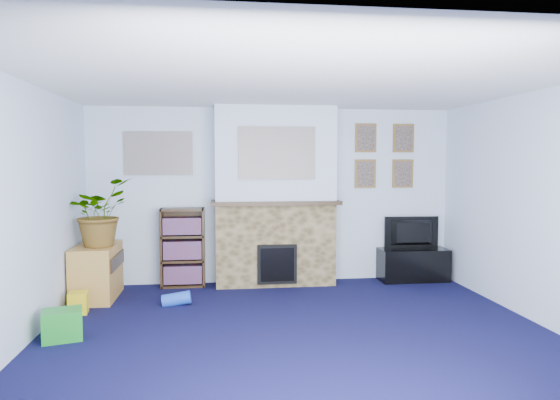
{
  "coord_description": "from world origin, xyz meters",
  "views": [
    {
      "loc": [
        -0.76,
        -4.6,
        1.67
      ],
      "look_at": [
        -0.07,
        0.96,
        1.24
      ],
      "focal_mm": 32.0,
      "sensor_mm": 36.0,
      "label": 1
    }
  ],
  "objects": [
    {
      "name": "floor",
      "position": [
        0.0,
        0.0,
        0.0
      ],
      "size": [
        5.0,
        4.5,
        0.01
      ],
      "primitive_type": "cube",
      "color": "#0E0E34",
      "rests_on": "ground"
    },
    {
      "name": "ceiling",
      "position": [
        0.0,
        0.0,
        2.4
      ],
      "size": [
        5.0,
        4.5,
        0.01
      ],
      "primitive_type": "cube",
      "color": "white",
      "rests_on": "wall_back"
    },
    {
      "name": "wall_back",
      "position": [
        0.0,
        2.25,
        1.2
      ],
      "size": [
        5.0,
        0.04,
        2.4
      ],
      "primitive_type": "cube",
      "color": "silver",
      "rests_on": "ground"
    },
    {
      "name": "wall_front",
      "position": [
        0.0,
        -2.25,
        1.2
      ],
      "size": [
        5.0,
        0.04,
        2.4
      ],
      "primitive_type": "cube",
      "color": "silver",
      "rests_on": "ground"
    },
    {
      "name": "wall_left",
      "position": [
        -2.5,
        0.0,
        1.2
      ],
      "size": [
        0.04,
        4.5,
        2.4
      ],
      "primitive_type": "cube",
      "color": "silver",
      "rests_on": "ground"
    },
    {
      "name": "wall_right",
      "position": [
        2.5,
        0.0,
        1.2
      ],
      "size": [
        0.04,
        4.5,
        2.4
      ],
      "primitive_type": "cube",
      "color": "silver",
      "rests_on": "ground"
    },
    {
      "name": "chimney_breast",
      "position": [
        0.0,
        2.05,
        1.18
      ],
      "size": [
        1.72,
        0.5,
        2.4
      ],
      "color": "brown",
      "rests_on": "ground"
    },
    {
      "name": "collage_main",
      "position": [
        0.0,
        1.84,
        1.78
      ],
      "size": [
        1.0,
        0.03,
        0.68
      ],
      "primitive_type": "cube",
      "color": "gray",
      "rests_on": "chimney_breast"
    },
    {
      "name": "collage_left",
      "position": [
        -1.55,
        2.23,
        1.78
      ],
      "size": [
        0.9,
        0.03,
        0.58
      ],
      "primitive_type": "cube",
      "color": "gray",
      "rests_on": "wall_back"
    },
    {
      "name": "portrait_tl",
      "position": [
        1.3,
        2.23,
        2.0
      ],
      "size": [
        0.3,
        0.03,
        0.4
      ],
      "primitive_type": "cube",
      "color": "brown",
      "rests_on": "wall_back"
    },
    {
      "name": "portrait_tr",
      "position": [
        1.85,
        2.23,
        2.0
      ],
      "size": [
        0.3,
        0.03,
        0.4
      ],
      "primitive_type": "cube",
      "color": "brown",
      "rests_on": "wall_back"
    },
    {
      "name": "portrait_bl",
      "position": [
        1.3,
        2.23,
        1.5
      ],
      "size": [
        0.3,
        0.03,
        0.4
      ],
      "primitive_type": "cube",
      "color": "brown",
      "rests_on": "wall_back"
    },
    {
      "name": "portrait_br",
      "position": [
        1.85,
        2.23,
        1.5
      ],
      "size": [
        0.3,
        0.03,
        0.4
      ],
      "primitive_type": "cube",
      "color": "brown",
      "rests_on": "wall_back"
    },
    {
      "name": "tv_stand",
      "position": [
        1.95,
        2.03,
        0.23
      ],
      "size": [
        0.95,
        0.4,
        0.45
      ],
      "primitive_type": "cube",
      "color": "black",
      "rests_on": "ground"
    },
    {
      "name": "television",
      "position": [
        1.95,
        2.05,
        0.67
      ],
      "size": [
        0.78,
        0.13,
        0.45
      ],
      "primitive_type": "imported",
      "rotation": [
        0.0,
        0.0,
        3.1
      ],
      "color": "black",
      "rests_on": "tv_stand"
    },
    {
      "name": "bookshelf",
      "position": [
        -1.24,
        2.11,
        0.5
      ],
      "size": [
        0.58,
        0.28,
        1.05
      ],
      "color": "#322112",
      "rests_on": "ground"
    },
    {
      "name": "sideboard",
      "position": [
        -2.24,
        1.62,
        0.35
      ],
      "size": [
        0.47,
        0.84,
        0.66
      ],
      "primitive_type": "cube",
      "color": "#BA873B",
      "rests_on": "ground"
    },
    {
      "name": "potted_plant",
      "position": [
        -2.19,
        1.57,
        1.06
      ],
      "size": [
        0.87,
        0.92,
        0.81
      ],
      "primitive_type": "imported",
      "rotation": [
        0.0,
        0.0,
        1.17
      ],
      "color": "#26661E",
      "rests_on": "sideboard"
    },
    {
      "name": "mantel_clock",
      "position": [
        -0.02,
        2.0,
        1.22
      ],
      "size": [
        0.11,
        0.06,
        0.15
      ],
      "primitive_type": "cube",
      "color": "gold",
      "rests_on": "chimney_breast"
    },
    {
      "name": "mantel_candle",
      "position": [
        0.27,
        2.0,
        1.23
      ],
      "size": [
        0.05,
        0.05,
        0.15
      ],
      "primitive_type": "cylinder",
      "color": "#B2BFC6",
      "rests_on": "chimney_breast"
    },
    {
      "name": "mantel_teddy",
      "position": [
        -0.55,
        2.0,
        1.22
      ],
      "size": [
        0.13,
        0.13,
        0.13
      ],
      "primitive_type": "sphere",
      "color": "gray",
      "rests_on": "chimney_breast"
    },
    {
      "name": "mantel_can",
      "position": [
        0.71,
        2.0,
        1.21
      ],
      "size": [
        0.06,
        0.06,
        0.12
      ],
      "primitive_type": "cylinder",
      "color": "yellow",
      "rests_on": "chimney_breast"
    },
    {
      "name": "green_crate",
      "position": [
        -2.23,
        0.19,
        0.14
      ],
      "size": [
        0.41,
        0.36,
        0.28
      ],
      "primitive_type": "cube",
      "rotation": [
        0.0,
        0.0,
        0.27
      ],
      "color": "#198C26",
      "rests_on": "ground"
    },
    {
      "name": "toy_ball",
      "position": [
        -2.27,
        0.17,
        0.09
      ],
      "size": [
        0.18,
        0.18,
        0.18
      ],
      "primitive_type": "sphere",
      "color": "purple",
      "rests_on": "ground"
    },
    {
      "name": "toy_block",
      "position": [
        -2.3,
        1.0,
        0.11
      ],
      "size": [
        0.22,
        0.22,
        0.24
      ],
      "primitive_type": "cube",
      "rotation": [
        0.0,
        0.0,
        0.12
      ],
      "color": "yellow",
      "rests_on": "ground"
    },
    {
      "name": "toy_tube",
      "position": [
        -1.25,
        1.2,
        0.07
      ],
      "size": [
        0.34,
        0.15,
        0.2
      ],
      "primitive_type": "cylinder",
      "rotation": [
        0.0,
        1.43,
        0.0
      ],
      "color": "blue",
      "rests_on": "ground"
    }
  ]
}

